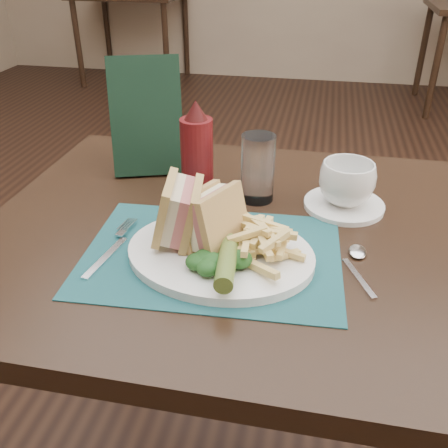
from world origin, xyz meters
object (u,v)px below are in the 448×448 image
Objects in this scene: plate at (220,254)px; drinking_glass at (258,168)px; coffee_cup at (347,183)px; sandwich_half_b at (203,213)px; saucer at (344,205)px; table_bg_left at (134,38)px; table_main at (234,375)px; ketchup_bottle at (197,148)px; check_presenter at (146,117)px; sandwich_half_a at (165,210)px; placemat at (212,255)px.

plate is 0.22m from drinking_glass.
drinking_glass reaches higher than coffee_cup.
sandwich_half_b is 0.30m from saucer.
table_bg_left is at bearing 114.16° from drinking_glass.
coffee_cup reaches higher than table_main.
sandwich_half_b is (-0.03, 0.02, 0.06)m from plate.
table_main is 0.45m from sandwich_half_b.
coffee_cup reaches higher than saucer.
plate is 0.29m from saucer.
drinking_glass is at bearing -65.84° from table_bg_left.
table_main is 4.84× the size of ketchup_bottle.
check_presenter reaches higher than table_main.
coffee_cup is 0.43m from check_presenter.
coffee_cup reaches higher than plate.
table_main is 3.99m from table_bg_left.
table_bg_left is 8.76× the size of coffee_cup.
coffee_cup is 0.17m from drinking_glass.
ketchup_bottle is (-0.09, 0.22, 0.08)m from plate.
sandwich_half_a is 0.32m from check_presenter.
sandwich_half_a is at bearing -137.95° from table_main.
sandwich_half_b is at bearing -67.74° from table_bg_left.
plate is 0.26m from ketchup_bottle.
plate is at bearing -132.26° from coffee_cup.
plate reaches higher than placemat.
check_presenter is (-0.42, 0.10, 0.11)m from saucer.
ketchup_bottle reaches higher than placemat.
sandwich_half_a is 0.56× the size of ketchup_bottle.
ketchup_bottle is at bearing -67.42° from table_bg_left.
table_main is at bearing -150.23° from coffee_cup.
placemat is 0.07m from sandwich_half_b.
check_presenter reaches higher than coffee_cup.
sandwich_half_a is at bearing -68.56° from table_bg_left.
coffee_cup is (0.19, 0.21, 0.04)m from plate.
table_bg_left is at bearing 102.20° from sandwich_half_a.
table_bg_left is at bearing 112.58° from ketchup_bottle.
placemat is 1.69× the size of check_presenter.
plate is 3.05× the size of sandwich_half_b.
placemat is 0.25m from ketchup_bottle.
table_main and table_bg_left have the same top height.
sandwich_half_b reaches higher than saucer.
plate reaches higher than table_bg_left.
sandwich_half_a is 0.21m from ketchup_bottle.
table_bg_left is 3.99m from coffee_cup.
plate is 0.29m from coffee_cup.
ketchup_bottle is (-0.08, 0.22, 0.09)m from placemat.
table_bg_left is 3.75m from check_presenter.
check_presenter is at bearing 166.95° from coffee_cup.
coffee_cup is at bearing 44.64° from placemat.
plate is at bearing -132.26° from saucer.
ketchup_bottle is at bearing 176.02° from drinking_glass.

